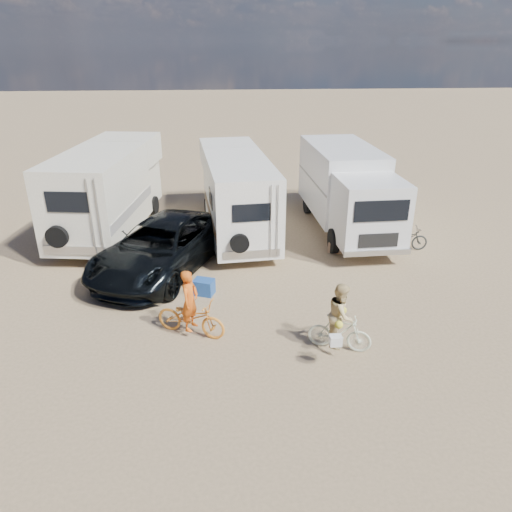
{
  "coord_description": "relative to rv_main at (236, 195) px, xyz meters",
  "views": [
    {
      "loc": [
        -0.95,
        -11.3,
        7.1
      ],
      "look_at": [
        0.03,
        1.62,
        1.3
      ],
      "focal_mm": 33.75,
      "sensor_mm": 36.0,
      "label": 1
    }
  ],
  "objects": [
    {
      "name": "crate",
      "position": [
        3.54,
        -2.31,
        -1.37
      ],
      "size": [
        0.6,
        0.6,
        0.37
      ],
      "primitive_type": "cube",
      "rotation": [
        0.0,
        0.0,
        -0.38
      ],
      "color": "#8E6A4C",
      "rests_on": "ground"
    },
    {
      "name": "bike_parked",
      "position": [
        6.1,
        -2.37,
        -1.1
      ],
      "size": [
        1.74,
        0.7,
        0.9
      ],
      "primitive_type": "imported",
      "rotation": [
        0.0,
        0.0,
        1.51
      ],
      "color": "#262926",
      "rests_on": "ground"
    },
    {
      "name": "ground",
      "position": [
        0.35,
        -7.04,
        -1.55
      ],
      "size": [
        140.0,
        140.0,
        0.0
      ],
      "primitive_type": "plane",
      "color": "#9B805C",
      "rests_on": "ground"
    },
    {
      "name": "rv_main",
      "position": [
        0.0,
        0.0,
        0.0
      ],
      "size": [
        2.97,
        7.73,
        3.11
      ],
      "primitive_type": null,
      "rotation": [
        0.0,
        0.0,
        0.09
      ],
      "color": "silver",
      "rests_on": "ground"
    },
    {
      "name": "bike_man",
      "position": [
        -1.48,
        -7.44,
        -1.05
      ],
      "size": [
        2.03,
        1.4,
        1.01
      ],
      "primitive_type": "imported",
      "rotation": [
        0.0,
        0.0,
        1.15
      ],
      "color": "orange",
      "rests_on": "ground"
    },
    {
      "name": "dark_suv",
      "position": [
        -2.63,
        -3.42,
        -0.71
      ],
      "size": [
        5.04,
        6.72,
        1.69
      ],
      "primitive_type": "imported",
      "rotation": [
        0.0,
        0.0,
        -0.42
      ],
      "color": "black",
      "rests_on": "ground"
    },
    {
      "name": "rider_woman",
      "position": [
        2.24,
        -8.4,
        -0.73
      ],
      "size": [
        0.87,
        0.97,
        1.65
      ],
      "primitive_type": "imported",
      "rotation": [
        0.0,
        0.0,
        1.2
      ],
      "color": "#D1B67A",
      "rests_on": "ground"
    },
    {
      "name": "cooler",
      "position": [
        -1.21,
        -5.25,
        -1.31
      ],
      "size": [
        0.72,
        0.62,
        0.48
      ],
      "primitive_type": "cube",
      "rotation": [
        0.0,
        0.0,
        -0.35
      ],
      "color": "#1E4890",
      "rests_on": "ground"
    },
    {
      "name": "box_truck",
      "position": [
        4.45,
        -0.13,
        0.05
      ],
      "size": [
        2.73,
        7.55,
        3.22
      ],
      "primitive_type": null,
      "rotation": [
        0.0,
        0.0,
        0.04
      ],
      "color": "silver",
      "rests_on": "ground"
    },
    {
      "name": "rider_man",
      "position": [
        -1.48,
        -7.44,
        -0.72
      ],
      "size": [
        0.61,
        0.72,
        1.66
      ],
      "primitive_type": "imported",
      "rotation": [
        0.0,
        0.0,
        1.15
      ],
      "color": "#D55513",
      "rests_on": "ground"
    },
    {
      "name": "rv_left",
      "position": [
        -5.01,
        0.34,
        0.13
      ],
      "size": [
        3.49,
        7.54,
        3.38
      ],
      "primitive_type": null,
      "rotation": [
        0.0,
        0.0,
        -0.14
      ],
      "color": "beige",
      "rests_on": "ground"
    },
    {
      "name": "bike_woman",
      "position": [
        2.24,
        -8.4,
        -1.08
      ],
      "size": [
        1.64,
        0.99,
        0.95
      ],
      "primitive_type": "imported",
      "rotation": [
        0.0,
        0.0,
        1.2
      ],
      "color": "beige",
      "rests_on": "ground"
    }
  ]
}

